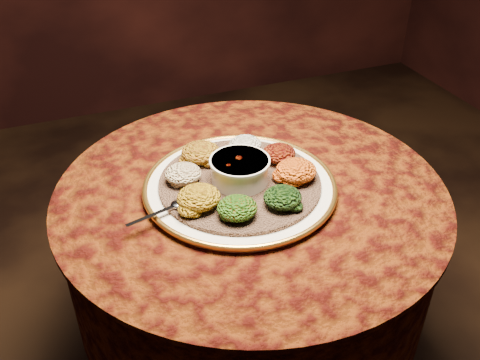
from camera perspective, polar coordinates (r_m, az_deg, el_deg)
name	(u,v)px	position (r m, az deg, el deg)	size (l,w,h in m)	color
table	(250,243)	(1.42, 1.07, -6.75)	(0.96, 0.96, 0.73)	black
platter	(240,186)	(1.29, -0.02, -0.65)	(0.56, 0.56, 0.02)	silver
injera	(240,182)	(1.29, -0.02, -0.26)	(0.39, 0.39, 0.01)	brown
stew_bowl	(240,169)	(1.26, -0.02, 1.21)	(0.14, 0.14, 0.06)	silver
spoon	(177,205)	(1.20, -6.79, -2.67)	(0.16, 0.06, 0.01)	silver
portion_ayib	(245,145)	(1.39, 0.54, 3.78)	(0.09, 0.08, 0.04)	white
portion_kitfo	(279,153)	(1.35, 4.16, 2.87)	(0.09, 0.08, 0.04)	black
portion_tikil	(296,171)	(1.28, 6.00, 1.01)	(0.10, 0.09, 0.05)	#C16D10
portion_gomen	(283,197)	(1.20, 4.56, -1.85)	(0.09, 0.08, 0.04)	black
portion_mixveg	(237,208)	(1.16, -0.30, -3.00)	(0.09, 0.09, 0.04)	#9E240A
portion_kik	(199,197)	(1.19, -4.42, -1.86)	(0.10, 0.09, 0.05)	#AD810F
portion_timatim	(183,174)	(1.28, -6.08, 0.66)	(0.09, 0.08, 0.04)	maroon
portion_shiro	(201,152)	(1.35, -4.22, 2.97)	(0.10, 0.09, 0.05)	#9B7012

